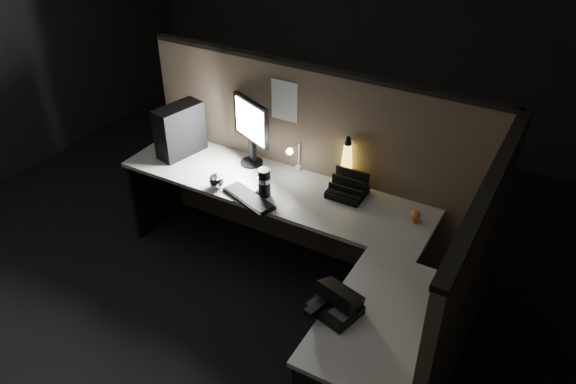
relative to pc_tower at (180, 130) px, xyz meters
The scene contains 17 objects.
floor 1.51m from the pc_tower, 33.24° to the right, with size 6.00×6.00×0.00m, color black.
room_shell 1.38m from the pc_tower, 33.24° to the right, with size 6.00×6.00×6.00m.
partition_back 1.05m from the pc_tower, 15.58° to the left, with size 2.66×0.06×1.50m, color brown.
partition_right 2.40m from the pc_tower, 13.36° to the right, with size 0.06×1.66×1.50m, color brown.
desk 1.29m from the pc_tower, 18.78° to the right, with size 2.60×1.60×0.73m.
pc_tower is the anchor object (origin of this frame).
monitor 0.58m from the pc_tower, 14.74° to the left, with size 0.38×0.19×0.51m.
keyboard 0.86m from the pc_tower, 19.82° to the right, with size 0.42×0.14×0.02m, color black.
mouse 0.89m from the pc_tower, 13.70° to the right, with size 0.10×0.07×0.04m, color black.
clip_lamp 0.92m from the pc_tower, ahead, with size 0.05×0.19×0.25m.
organizer 1.37m from the pc_tower, ahead, with size 0.25×0.22×0.19m.
lava_lamp 1.30m from the pc_tower, ahead, with size 0.10×0.10×0.38m.
travel_mug 0.88m from the pc_tower, 12.04° to the right, with size 0.09×0.09×0.20m, color black.
steel_mug 0.60m from the pc_tower, 27.22° to the right, with size 0.11×0.11×0.09m, color silver.
figurine 1.86m from the pc_tower, ahead, with size 0.06×0.06×0.06m, color orange.
pinned_paper 0.87m from the pc_tower, 17.42° to the left, with size 0.21×0.00×0.30m, color white.
desk_phone 1.99m from the pc_tower, 27.91° to the right, with size 0.28×0.28×0.14m.
Camera 1 is at (1.58, -2.24, 2.89)m, focal length 35.00 mm.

